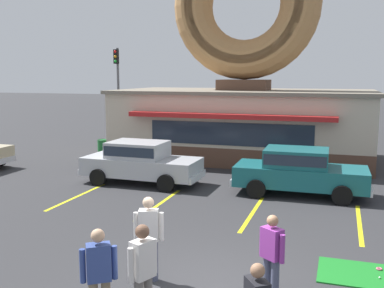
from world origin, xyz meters
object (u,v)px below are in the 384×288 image
object	(u,v)px
pedestrian_beanie_man	(143,271)
trash_bin	(104,149)
pedestrian_blue_sweater_man	(149,234)
pedestrian_hooded_kid	(272,253)
car_silver	(140,161)
pedestrian_clipboard_woman	(99,274)
traffic_light_pole	(118,81)
car_teal	(299,170)
golf_ball	(380,278)

from	to	relation	value
pedestrian_beanie_man	trash_bin	distance (m)	15.26
pedestrian_blue_sweater_man	pedestrian_hooded_kid	distance (m)	2.42
car_silver	pedestrian_hooded_kid	distance (m)	9.56
pedestrian_clipboard_woman	traffic_light_pole	size ratio (longest dim) A/B	0.29
car_teal	pedestrian_beanie_man	bearing A→B (deg)	-100.03
pedestrian_blue_sweater_man	pedestrian_beanie_man	world-z (taller)	pedestrian_beanie_man
pedestrian_clipboard_woman	pedestrian_blue_sweater_man	bearing A→B (deg)	88.17
pedestrian_beanie_man	golf_ball	bearing A→B (deg)	38.70
pedestrian_blue_sweater_man	trash_bin	bearing A→B (deg)	123.19
car_silver	pedestrian_beanie_man	bearing A→B (deg)	-64.86
pedestrian_clipboard_woman	traffic_light_pole	xyz separation A→B (m)	(-10.20, 20.19, 2.78)
golf_ball	car_silver	size ratio (longest dim) A/B	0.01
traffic_light_pole	pedestrian_beanie_man	bearing A→B (deg)	-61.45
pedestrian_blue_sweater_man	pedestrian_clipboard_woman	distance (m)	1.83
pedestrian_hooded_kid	pedestrian_clipboard_woman	distance (m)	3.09
pedestrian_blue_sweater_man	pedestrian_clipboard_woman	size ratio (longest dim) A/B	1.03
pedestrian_clipboard_woman	trash_bin	xyz separation A→B (m)	(-7.39, 13.22, -0.43)
pedestrian_beanie_man	traffic_light_pole	size ratio (longest dim) A/B	0.30
car_teal	pedestrian_clipboard_woman	world-z (taller)	pedestrian_clipboard_woman
car_teal	pedestrian_clipboard_woman	xyz separation A→B (m)	(-2.28, -9.45, 0.06)
pedestrian_hooded_kid	pedestrian_clipboard_woman	bearing A→B (deg)	-143.17
golf_ball	trash_bin	distance (m)	15.45
traffic_light_pole	pedestrian_hooded_kid	bearing A→B (deg)	-55.35
pedestrian_hooded_kid	traffic_light_pole	distance (m)	22.47
car_teal	pedestrian_beanie_man	world-z (taller)	pedestrian_beanie_man
golf_ball	traffic_light_pole	distance (m)	22.65
pedestrian_hooded_kid	car_silver	bearing A→B (deg)	129.24
golf_ball	car_silver	xyz separation A→B (m)	(-8.02, 5.96, 0.82)
car_silver	pedestrian_beanie_man	xyz separation A→B (m)	(4.22, -9.00, 0.10)
golf_ball	pedestrian_blue_sweater_man	bearing A→B (deg)	-161.47
car_teal	pedestrian_hooded_kid	bearing A→B (deg)	-88.50
golf_ball	traffic_light_pole	world-z (taller)	traffic_light_pole
pedestrian_clipboard_woman	traffic_light_pole	distance (m)	22.79
traffic_light_pole	car_silver	bearing A→B (deg)	-58.79
golf_ball	traffic_light_pole	bearing A→B (deg)	130.92
car_silver	pedestrian_beanie_man	size ratio (longest dim) A/B	2.64
golf_ball	pedestrian_hooded_kid	bearing A→B (deg)	-143.71
pedestrian_blue_sweater_man	pedestrian_beanie_man	distance (m)	1.68
pedestrian_hooded_kid	traffic_light_pole	bearing A→B (deg)	124.65
pedestrian_blue_sweater_man	trash_bin	distance (m)	13.62
car_teal	pedestrian_beanie_man	size ratio (longest dim) A/B	2.64
pedestrian_hooded_kid	traffic_light_pole	world-z (taller)	traffic_light_pole
pedestrian_hooded_kid	trash_bin	bearing A→B (deg)	130.97
golf_ball	pedestrian_beanie_man	world-z (taller)	pedestrian_beanie_man
pedestrian_beanie_man	traffic_light_pole	xyz separation A→B (m)	(-10.85, 19.93, 2.74)
pedestrian_beanie_man	pedestrian_clipboard_woman	bearing A→B (deg)	-158.21
pedestrian_blue_sweater_man	traffic_light_pole	size ratio (longest dim) A/B	0.30
car_teal	car_silver	xyz separation A→B (m)	(-5.85, -0.19, 0.00)
car_silver	traffic_light_pole	size ratio (longest dim) A/B	0.79
car_teal	pedestrian_clipboard_woman	distance (m)	9.72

